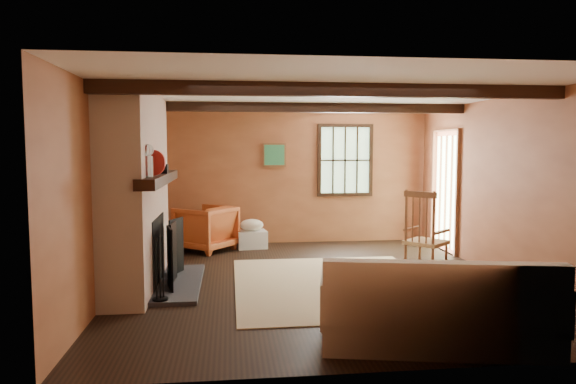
{
  "coord_description": "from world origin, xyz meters",
  "views": [
    {
      "loc": [
        -1.1,
        -6.48,
        1.74
      ],
      "look_at": [
        -0.32,
        0.4,
        1.13
      ],
      "focal_mm": 32.0,
      "sensor_mm": 36.0,
      "label": 1
    }
  ],
  "objects": [
    {
      "name": "ground",
      "position": [
        0.0,
        0.0,
        0.0
      ],
      "size": [
        5.5,
        5.5,
        0.0
      ],
      "primitive_type": "plane",
      "color": "black",
      "rests_on": "ground"
    },
    {
      "name": "room_envelope",
      "position": [
        0.22,
        0.26,
        1.63
      ],
      "size": [
        5.02,
        5.52,
        2.44
      ],
      "color": "#AB603C",
      "rests_on": "ground"
    },
    {
      "name": "fireplace",
      "position": [
        -2.23,
        -0.0,
        1.1
      ],
      "size": [
        1.02,
        2.3,
        2.4
      ],
      "color": "#A1523E",
      "rests_on": "ground"
    },
    {
      "name": "rug",
      "position": [
        0.2,
        -0.2,
        0.0
      ],
      "size": [
        2.5,
        3.0,
        0.01
      ],
      "primitive_type": "cube",
      "color": "tan",
      "rests_on": "ground"
    },
    {
      "name": "rocking_chair",
      "position": [
        1.52,
        0.12,
        0.49
      ],
      "size": [
        0.93,
        0.89,
        1.17
      ],
      "rotation": [
        0.0,
        0.0,
        2.29
      ],
      "color": "tan",
      "rests_on": "ground"
    },
    {
      "name": "sofa",
      "position": [
        0.69,
        -2.26,
        0.29
      ],
      "size": [
        2.14,
        1.27,
        0.81
      ],
      "rotation": [
        0.0,
        0.0,
        -0.2
      ],
      "color": "silver",
      "rests_on": "ground"
    },
    {
      "name": "firewood_pile",
      "position": [
        -2.05,
        2.44,
        0.11
      ],
      "size": [
        0.63,
        0.11,
        0.23
      ],
      "color": "#4F3621",
      "rests_on": "ground"
    },
    {
      "name": "laundry_basket",
      "position": [
        -0.73,
        2.3,
        0.15
      ],
      "size": [
        0.55,
        0.44,
        0.3
      ],
      "primitive_type": "cube",
      "rotation": [
        0.0,
        0.0,
        0.13
      ],
      "color": "white",
      "rests_on": "ground"
    },
    {
      "name": "basket_pillow",
      "position": [
        -0.73,
        2.3,
        0.4
      ],
      "size": [
        0.5,
        0.46,
        0.2
      ],
      "primitive_type": "ellipsoid",
      "rotation": [
        0.0,
        0.0,
        -0.42
      ],
      "color": "silver",
      "rests_on": "laundry_basket"
    },
    {
      "name": "armchair",
      "position": [
        -1.51,
        2.15,
        0.38
      ],
      "size": [
        1.16,
        1.16,
        0.76
      ],
      "primitive_type": "imported",
      "rotation": [
        0.0,
        0.0,
        -2.25
      ],
      "color": "#BF6026",
      "rests_on": "ground"
    }
  ]
}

